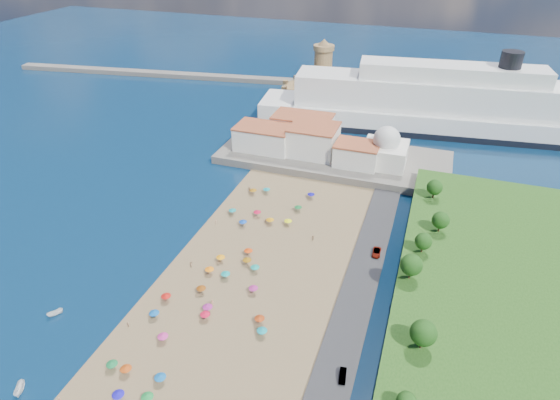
% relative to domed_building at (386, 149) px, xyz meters
% --- Properties ---
extents(ground, '(700.00, 700.00, 0.00)m').
position_rel_domed_building_xyz_m(ground, '(-30.00, -71.00, -8.97)').
color(ground, '#071938').
rests_on(ground, ground).
extents(terrace, '(90.00, 36.00, 3.00)m').
position_rel_domed_building_xyz_m(terrace, '(-20.00, 2.00, -7.47)').
color(terrace, '#59544C').
rests_on(terrace, ground).
extents(jetty, '(18.00, 70.00, 2.40)m').
position_rel_domed_building_xyz_m(jetty, '(-42.00, 37.00, -7.77)').
color(jetty, '#59544C').
rests_on(jetty, ground).
extents(breakwater, '(199.03, 34.77, 2.60)m').
position_rel_domed_building_xyz_m(breakwater, '(-140.00, 82.00, -7.67)').
color(breakwater, '#59544C').
rests_on(breakwater, ground).
extents(waterfront_buildings, '(57.00, 29.00, 11.00)m').
position_rel_domed_building_xyz_m(waterfront_buildings, '(-33.05, 2.64, -1.10)').
color(waterfront_buildings, silver).
rests_on(waterfront_buildings, terrace).
extents(domed_building, '(16.00, 16.00, 15.00)m').
position_rel_domed_building_xyz_m(domed_building, '(0.00, 0.00, 0.00)').
color(domed_building, silver).
rests_on(domed_building, terrace).
extents(fortress, '(40.00, 40.00, 32.40)m').
position_rel_domed_building_xyz_m(fortress, '(-42.00, 67.00, -2.29)').
color(fortress, '#A78353').
rests_on(fortress, ground).
extents(cruise_ship, '(169.31, 44.41, 36.64)m').
position_rel_domed_building_xyz_m(cruise_ship, '(19.44, 48.40, 1.88)').
color(cruise_ship, black).
rests_on(cruise_ship, ground).
extents(beach_parasols, '(31.66, 109.05, 2.20)m').
position_rel_domed_building_xyz_m(beach_parasols, '(-30.52, -86.12, -6.83)').
color(beach_parasols, gray).
rests_on(beach_parasols, beach).
extents(beachgoers, '(33.67, 92.01, 1.88)m').
position_rel_domed_building_xyz_m(beachgoers, '(-33.63, -72.93, -7.86)').
color(beachgoers, tan).
rests_on(beachgoers, beach).
extents(moored_boats, '(12.05, 24.12, 1.68)m').
position_rel_domed_building_xyz_m(moored_boats, '(-59.30, -114.87, -8.18)').
color(moored_boats, white).
rests_on(moored_boats, ground).
extents(parked_cars, '(2.45, 57.42, 1.37)m').
position_rel_domed_building_xyz_m(parked_cars, '(6.00, -76.55, -7.61)').
color(parked_cars, gray).
rests_on(parked_cars, promenade).
extents(hillside_trees, '(11.14, 109.36, 7.17)m').
position_rel_domed_building_xyz_m(hillside_trees, '(18.50, -80.64, 1.06)').
color(hillside_trees, '#382314').
rests_on(hillside_trees, hillside).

